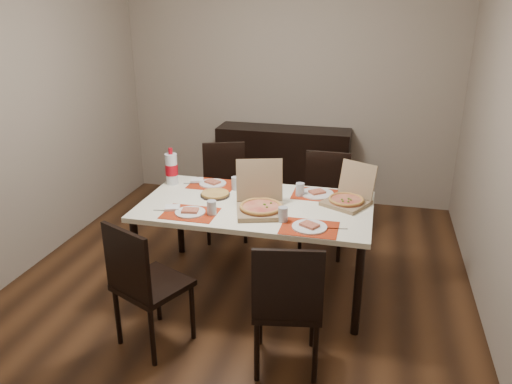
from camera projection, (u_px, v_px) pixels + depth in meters
ground at (243, 278)px, 4.33m from camera, size 3.80×4.00×0.02m
room_walls at (255, 67)px, 4.10m from camera, size 3.84×4.02×2.62m
sideboard at (283, 166)px, 5.78m from camera, size 1.50×0.40×0.90m
dining_table at (256, 212)px, 3.94m from camera, size 1.80×1.00×0.75m
chair_near_left at (144, 282)px, 3.29m from camera, size 0.56×0.56×0.93m
chair_near_right at (287, 302)px, 3.06m from camera, size 0.49×0.49×0.93m
chair_far_left at (225, 186)px, 4.98m from camera, size 0.54×0.54×0.93m
chair_far_right at (325, 198)px, 4.68m from camera, size 0.43×0.43×0.93m
setting_near_left at (194, 211)px, 3.74m from camera, size 0.49×0.30×0.11m
setting_near_right at (302, 223)px, 3.52m from camera, size 0.50×0.30×0.11m
setting_far_left at (217, 183)px, 4.30m from camera, size 0.52×0.30×0.11m
setting_far_right at (313, 193)px, 4.09m from camera, size 0.44×0.30×0.11m
napkin_loose at (252, 205)px, 3.88m from camera, size 0.16×0.16×0.02m
pizza_box_center at (261, 204)px, 3.76m from camera, size 0.46×0.49×0.36m
pizza_box_right at (348, 198)px, 3.90m from camera, size 0.43×0.44×0.31m
faina_plate at (215, 194)px, 4.07m from camera, size 0.24×0.24×0.03m
dip_bowl at (273, 193)px, 4.10m from camera, size 0.12×0.12×0.03m
soda_bottle at (172, 169)px, 4.30m from camera, size 0.11×0.11×0.32m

